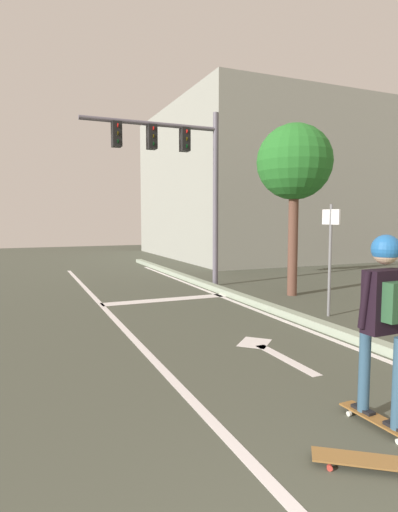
{
  "coord_description": "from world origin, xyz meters",
  "views": [
    {
      "loc": [
        -1.45,
        -0.42,
        1.98
      ],
      "look_at": [
        1.11,
        5.6,
        1.39
      ],
      "focal_mm": 29.62,
      "sensor_mm": 36.0,
      "label": 1
    }
  ],
  "objects_px": {
    "street_sign_post": "(330,244)",
    "skateboard": "(379,421)",
    "traffic_signal_mast": "(179,162)",
    "roadside_tree": "(294,164)",
    "spare_skateboard": "(366,460)",
    "skater": "(385,303)"
  },
  "relations": [
    {
      "from": "street_sign_post",
      "to": "skateboard",
      "type": "bearing_deg",
      "value": -124.43
    },
    {
      "from": "traffic_signal_mast",
      "to": "street_sign_post",
      "type": "distance_m",
      "value": 5.12
    },
    {
      "from": "street_sign_post",
      "to": "roadside_tree",
      "type": "relative_size",
      "value": 0.52
    },
    {
      "from": "spare_skateboard",
      "to": "roadside_tree",
      "type": "xyz_separation_m",
      "value": [
        3.93,
        6.52,
        3.27
      ]
    },
    {
      "from": "street_sign_post",
      "to": "traffic_signal_mast",
      "type": "bearing_deg",
      "value": 109.59
    },
    {
      "from": "street_sign_post",
      "to": "roadside_tree",
      "type": "height_order",
      "value": "roadside_tree"
    },
    {
      "from": "spare_skateboard",
      "to": "traffic_signal_mast",
      "type": "relative_size",
      "value": 0.16
    },
    {
      "from": "traffic_signal_mast",
      "to": "street_sign_post",
      "type": "xyz_separation_m",
      "value": [
        1.57,
        -4.42,
        -2.06
      ]
    },
    {
      "from": "skateboard",
      "to": "roadside_tree",
      "type": "xyz_separation_m",
      "value": [
        3.33,
        6.07,
        3.27
      ]
    },
    {
      "from": "roadside_tree",
      "to": "skateboard",
      "type": "bearing_deg",
      "value": -118.76
    },
    {
      "from": "skater",
      "to": "traffic_signal_mast",
      "type": "bearing_deg",
      "value": 82.71
    },
    {
      "from": "street_sign_post",
      "to": "skater",
      "type": "bearing_deg",
      "value": -124.32
    },
    {
      "from": "spare_skateboard",
      "to": "street_sign_post",
      "type": "height_order",
      "value": "street_sign_post"
    },
    {
      "from": "skateboard",
      "to": "traffic_signal_mast",
      "type": "relative_size",
      "value": 0.17
    },
    {
      "from": "skater",
      "to": "roadside_tree",
      "type": "distance_m",
      "value": 7.25
    },
    {
      "from": "traffic_signal_mast",
      "to": "roadside_tree",
      "type": "bearing_deg",
      "value": -43.93
    },
    {
      "from": "skateboard",
      "to": "traffic_signal_mast",
      "type": "xyz_separation_m",
      "value": [
        1.06,
        8.26,
        3.46
      ]
    },
    {
      "from": "traffic_signal_mast",
      "to": "skateboard",
      "type": "bearing_deg",
      "value": -97.3
    },
    {
      "from": "skater",
      "to": "traffic_signal_mast",
      "type": "xyz_separation_m",
      "value": [
        1.06,
        8.27,
        2.33
      ]
    },
    {
      "from": "street_sign_post",
      "to": "roadside_tree",
      "type": "distance_m",
      "value": 2.99
    },
    {
      "from": "skater",
      "to": "roadside_tree",
      "type": "bearing_deg",
      "value": 61.3
    },
    {
      "from": "skater",
      "to": "roadside_tree",
      "type": "relative_size",
      "value": 0.4
    }
  ]
}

